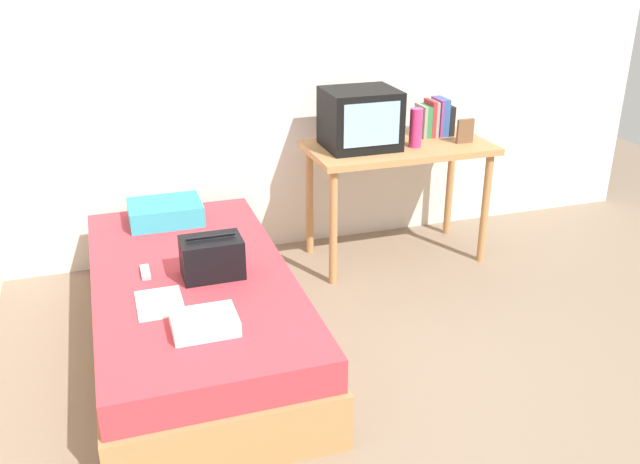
{
  "coord_description": "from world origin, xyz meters",
  "views": [
    {
      "loc": [
        -1.25,
        -2.32,
        2.01
      ],
      "look_at": [
        -0.2,
        0.91,
        0.53
      ],
      "focal_mm": 38.67,
      "sensor_mm": 36.0,
      "label": 1
    }
  ],
  "objects_px": {
    "magazine": "(160,303)",
    "desk": "(398,160)",
    "tv": "(360,119)",
    "remote_silver": "(145,272)",
    "handbag": "(212,257)",
    "remote_dark": "(226,327)",
    "folded_towel": "(205,323)",
    "book_row": "(435,118)",
    "bed": "(195,311)",
    "water_bottle": "(416,128)",
    "picture_frame": "(465,131)",
    "pillow": "(165,212)"
  },
  "relations": [
    {
      "from": "magazine",
      "to": "remote_dark",
      "type": "height_order",
      "value": "remote_dark"
    },
    {
      "from": "picture_frame",
      "to": "book_row",
      "type": "bearing_deg",
      "value": 112.45
    },
    {
      "from": "tv",
      "to": "remote_silver",
      "type": "xyz_separation_m",
      "value": [
        -1.4,
        -0.66,
        -0.52
      ]
    },
    {
      "from": "tv",
      "to": "bed",
      "type": "bearing_deg",
      "value": -148.38
    },
    {
      "from": "magazine",
      "to": "folded_towel",
      "type": "bearing_deg",
      "value": -60.79
    },
    {
      "from": "tv",
      "to": "picture_frame",
      "type": "height_order",
      "value": "tv"
    },
    {
      "from": "bed",
      "to": "tv",
      "type": "height_order",
      "value": "tv"
    },
    {
      "from": "remote_dark",
      "to": "remote_silver",
      "type": "xyz_separation_m",
      "value": [
        -0.28,
        0.64,
        0.0
      ]
    },
    {
      "from": "folded_towel",
      "to": "picture_frame",
      "type": "bearing_deg",
      "value": 31.82
    },
    {
      "from": "desk",
      "to": "magazine",
      "type": "relative_size",
      "value": 4.0
    },
    {
      "from": "water_bottle",
      "to": "magazine",
      "type": "relative_size",
      "value": 0.83
    },
    {
      "from": "magazine",
      "to": "desk",
      "type": "bearing_deg",
      "value": 30.82
    },
    {
      "from": "book_row",
      "to": "remote_dark",
      "type": "height_order",
      "value": "book_row"
    },
    {
      "from": "pillow",
      "to": "folded_towel",
      "type": "xyz_separation_m",
      "value": [
        0.02,
        -1.28,
        -0.03
      ]
    },
    {
      "from": "handbag",
      "to": "folded_towel",
      "type": "distance_m",
      "value": 0.52
    },
    {
      "from": "bed",
      "to": "picture_frame",
      "type": "relative_size",
      "value": 12.89
    },
    {
      "from": "picture_frame",
      "to": "remote_dark",
      "type": "distance_m",
      "value": 2.18
    },
    {
      "from": "picture_frame",
      "to": "magazine",
      "type": "xyz_separation_m",
      "value": [
        -2.03,
        -0.87,
        -0.42
      ]
    },
    {
      "from": "desk",
      "to": "folded_towel",
      "type": "relative_size",
      "value": 4.14
    },
    {
      "from": "book_row",
      "to": "remote_dark",
      "type": "distance_m",
      "value": 2.25
    },
    {
      "from": "book_row",
      "to": "pillow",
      "type": "relative_size",
      "value": 0.58
    },
    {
      "from": "handbag",
      "to": "remote_dark",
      "type": "relative_size",
      "value": 1.92
    },
    {
      "from": "book_row",
      "to": "folded_towel",
      "type": "height_order",
      "value": "book_row"
    },
    {
      "from": "bed",
      "to": "desk",
      "type": "xyz_separation_m",
      "value": [
        1.44,
        0.7,
        0.46
      ]
    },
    {
      "from": "tv",
      "to": "remote_silver",
      "type": "height_order",
      "value": "tv"
    },
    {
      "from": "picture_frame",
      "to": "magazine",
      "type": "distance_m",
      "value": 2.25
    },
    {
      "from": "tv",
      "to": "water_bottle",
      "type": "relative_size",
      "value": 1.82
    },
    {
      "from": "tv",
      "to": "book_row",
      "type": "height_order",
      "value": "tv"
    },
    {
      "from": "bed",
      "to": "water_bottle",
      "type": "height_order",
      "value": "water_bottle"
    },
    {
      "from": "book_row",
      "to": "handbag",
      "type": "xyz_separation_m",
      "value": [
        -1.65,
        -0.89,
        -0.36
      ]
    },
    {
      "from": "picture_frame",
      "to": "remote_dark",
      "type": "relative_size",
      "value": 0.99
    },
    {
      "from": "magazine",
      "to": "remote_dark",
      "type": "relative_size",
      "value": 1.86
    },
    {
      "from": "pillow",
      "to": "picture_frame",
      "type": "bearing_deg",
      "value": -3.73
    },
    {
      "from": "picture_frame",
      "to": "folded_towel",
      "type": "xyz_separation_m",
      "value": [
        -1.87,
        -1.16,
        -0.39
      ]
    },
    {
      "from": "water_bottle",
      "to": "pillow",
      "type": "bearing_deg",
      "value": 176.31
    },
    {
      "from": "book_row",
      "to": "folded_towel",
      "type": "relative_size",
      "value": 0.87
    },
    {
      "from": "book_row",
      "to": "remote_silver",
      "type": "bearing_deg",
      "value": -158.53
    },
    {
      "from": "desk",
      "to": "water_bottle",
      "type": "bearing_deg",
      "value": -45.57
    },
    {
      "from": "desk",
      "to": "remote_silver",
      "type": "distance_m",
      "value": 1.79
    },
    {
      "from": "desk",
      "to": "pillow",
      "type": "bearing_deg",
      "value": 179.0
    },
    {
      "from": "water_bottle",
      "to": "folded_towel",
      "type": "xyz_separation_m",
      "value": [
        -1.53,
        -1.18,
        -0.43
      ]
    },
    {
      "from": "water_bottle",
      "to": "folded_towel",
      "type": "relative_size",
      "value": 0.86
    },
    {
      "from": "handbag",
      "to": "water_bottle",
      "type": "bearing_deg",
      "value": 25.85
    },
    {
      "from": "desk",
      "to": "picture_frame",
      "type": "relative_size",
      "value": 7.48
    },
    {
      "from": "desk",
      "to": "water_bottle",
      "type": "xyz_separation_m",
      "value": [
        0.07,
        -0.07,
        0.22
      ]
    },
    {
      "from": "water_bottle",
      "to": "pillow",
      "type": "height_order",
      "value": "water_bottle"
    },
    {
      "from": "handbag",
      "to": "remote_dark",
      "type": "bearing_deg",
      "value": -94.02
    },
    {
      "from": "desk",
      "to": "remote_silver",
      "type": "xyz_separation_m",
      "value": [
        -1.66,
        -0.64,
        -0.23
      ]
    },
    {
      "from": "tv",
      "to": "picture_frame",
      "type": "distance_m",
      "value": 0.69
    },
    {
      "from": "pillow",
      "to": "magazine",
      "type": "relative_size",
      "value": 1.45
    }
  ]
}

